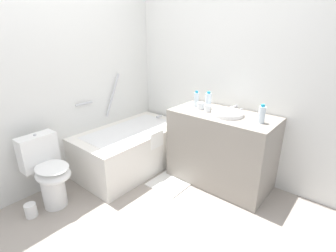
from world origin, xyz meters
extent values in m
plane|color=#9E9389|center=(0.00, 0.00, 0.00)|extent=(4.00, 4.00, 0.00)
cube|color=silver|center=(0.00, 1.34, 1.19)|extent=(3.40, 0.10, 2.38)
cube|color=silver|center=(1.55, 0.00, 1.19)|extent=(0.10, 2.99, 2.38)
cube|color=white|center=(0.76, 0.90, 0.26)|extent=(1.41, 0.79, 0.53)
cube|color=white|center=(0.76, 0.90, 0.49)|extent=(1.16, 0.57, 0.09)
cylinder|color=#BABABF|center=(1.31, 0.90, 0.57)|extent=(0.09, 0.03, 0.03)
cylinder|color=#BABABF|center=(0.80, 1.26, 0.92)|extent=(0.27, 0.03, 0.54)
cylinder|color=#BABABF|center=(0.37, 1.26, 0.90)|extent=(0.22, 0.03, 0.03)
cube|color=white|center=(0.83, 0.51, 0.48)|extent=(0.22, 0.03, 0.20)
cylinder|color=white|center=(-0.30, 0.92, 0.20)|extent=(0.23, 0.23, 0.39)
ellipsoid|color=white|center=(-0.30, 0.87, 0.39)|extent=(0.33, 0.40, 0.13)
ellipsoid|color=white|center=(-0.30, 0.87, 0.47)|extent=(0.31, 0.38, 0.02)
cube|color=white|center=(-0.30, 1.11, 0.57)|extent=(0.37, 0.17, 0.35)
cylinder|color=#B4B4B9|center=(-0.30, 1.11, 0.75)|extent=(0.03, 0.03, 0.01)
cube|color=gray|center=(1.20, -0.16, 0.43)|extent=(0.60, 1.16, 0.86)
cylinder|color=white|center=(1.17, -0.22, 0.88)|extent=(0.34, 0.34, 0.04)
cylinder|color=#B0B0B5|center=(1.38, -0.22, 0.89)|extent=(0.02, 0.02, 0.06)
cylinder|color=#B0B0B5|center=(1.34, -0.22, 0.93)|extent=(0.09, 0.02, 0.02)
cylinder|color=#B0B0B5|center=(1.38, -0.28, 0.88)|extent=(0.03, 0.03, 0.04)
cylinder|color=#B0B0B5|center=(1.38, -0.16, 0.88)|extent=(0.03, 0.03, 0.04)
cylinder|color=silver|center=(1.23, 0.06, 0.96)|extent=(0.07, 0.07, 0.19)
cylinder|color=teal|center=(1.23, 0.06, 1.06)|extent=(0.04, 0.04, 0.02)
cylinder|color=silver|center=(1.17, -0.59, 0.95)|extent=(0.07, 0.07, 0.17)
cylinder|color=teal|center=(1.17, -0.59, 1.04)|extent=(0.04, 0.04, 0.02)
cylinder|color=silver|center=(1.24, 0.23, 0.95)|extent=(0.06, 0.06, 0.17)
cylinder|color=teal|center=(1.24, 0.23, 1.04)|extent=(0.03, 0.03, 0.02)
cylinder|color=white|center=(1.18, 0.13, 0.90)|extent=(0.08, 0.08, 0.08)
cylinder|color=white|center=(1.15, 0.02, 0.90)|extent=(0.07, 0.07, 0.08)
cube|color=white|center=(0.89, 0.25, 0.01)|extent=(0.68, 0.43, 0.01)
cylinder|color=white|center=(-0.54, 0.94, 0.07)|extent=(0.11, 0.11, 0.14)
camera|label=1|loc=(-1.22, -1.38, 1.72)|focal=26.89mm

